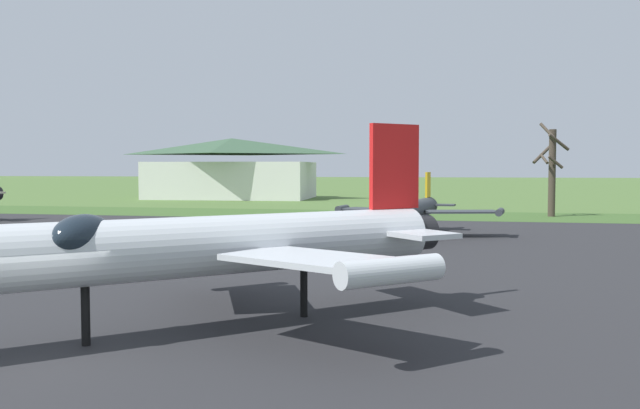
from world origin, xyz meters
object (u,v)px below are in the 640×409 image
(jet_fighter_front_right, at_px, (414,210))
(info_placard_front_right, at_px, (391,239))
(visitor_building, at_px, (232,169))
(jet_fighter_front_left, at_px, (194,245))

(jet_fighter_front_right, relative_size, info_placard_front_right, 15.06)
(info_placard_front_right, xyz_separation_m, visitor_building, (-29.02, 56.34, 3.72))
(info_placard_front_right, bearing_deg, jet_fighter_front_left, -99.54)
(jet_fighter_front_right, distance_m, info_placard_front_right, 6.39)
(visitor_building, bearing_deg, jet_fighter_front_left, -71.43)
(info_placard_front_right, bearing_deg, jet_fighter_front_right, 82.64)
(jet_fighter_front_right, xyz_separation_m, visitor_building, (-29.82, 50.13, 2.48))
(jet_fighter_front_right, xyz_separation_m, info_placard_front_right, (-0.80, -6.22, -1.25))
(jet_fighter_front_right, bearing_deg, visitor_building, 120.75)
(jet_fighter_front_left, height_order, info_placard_front_right, jet_fighter_front_left)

